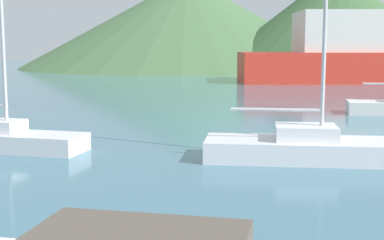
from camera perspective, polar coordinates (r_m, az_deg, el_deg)
name	(u,v)px	position (r m, az deg, el deg)	size (l,w,h in m)	color
sailboat_outer	(306,146)	(16.50, 12.03, -2.71)	(6.21, 2.60, 8.86)	silver
hill_west	(187,23)	(88.40, -0.52, 10.32)	(53.58, 53.58, 14.42)	#476B42
hill_central	(335,20)	(79.11, 15.00, 10.22)	(36.86, 36.86, 14.06)	#3D6038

